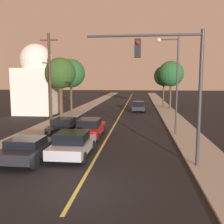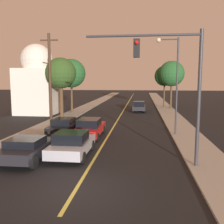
{
  "view_description": "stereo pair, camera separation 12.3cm",
  "coord_description": "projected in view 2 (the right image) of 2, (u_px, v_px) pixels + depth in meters",
  "views": [
    {
      "loc": [
        2.49,
        -9.41,
        4.45
      ],
      "look_at": [
        0.0,
        12.62,
        1.6
      ],
      "focal_mm": 40.0,
      "sensor_mm": 36.0,
      "label": 1
    },
    {
      "loc": [
        2.61,
        -9.39,
        4.45
      ],
      "look_at": [
        0.0,
        12.62,
        1.6
      ],
      "focal_mm": 40.0,
      "sensor_mm": 36.0,
      "label": 2
    }
  ],
  "objects": [
    {
      "name": "car_far_oncoming",
      "position": [
        139.0,
        106.0,
        35.25
      ],
      "size": [
        1.88,
        3.97,
        1.45
      ],
      "rotation": [
        0.0,
        0.0,
        3.14
      ],
      "color": "black",
      "rests_on": "ground"
    },
    {
      "name": "sidewalk_left",
      "position": [
        93.0,
        104.0,
        46.31
      ],
      "size": [
        2.5,
        80.0,
        0.12
      ],
      "color": "#9E998E",
      "rests_on": "ground"
    },
    {
      "name": "sidewalk_right",
      "position": [
        162.0,
        105.0,
        44.84
      ],
      "size": [
        2.5,
        80.0,
        0.12
      ],
      "color": "#9E998E",
      "rests_on": "ground"
    },
    {
      "name": "tree_left_far",
      "position": [
        71.0,
        73.0,
        33.1
      ],
      "size": [
        3.79,
        3.79,
        7.11
      ],
      "color": "#4C3823",
      "rests_on": "ground"
    },
    {
      "name": "domed_building_left",
      "position": [
        38.0,
        81.0,
        32.68
      ],
      "size": [
        4.9,
        4.9,
        9.08
      ],
      "color": "silver",
      "rests_on": "ground"
    },
    {
      "name": "tree_right_far",
      "position": [
        165.0,
        76.0,
        39.26
      ],
      "size": [
        3.15,
        3.15,
        6.53
      ],
      "color": "#4C3823",
      "rests_on": "ground"
    },
    {
      "name": "tree_left_near",
      "position": [
        61.0,
        73.0,
        29.3
      ],
      "size": [
        3.61,
        3.61,
        6.94
      ],
      "color": "#4C3823",
      "rests_on": "ground"
    },
    {
      "name": "traffic_signal_mast",
      "position": [
        173.0,
        74.0,
        12.28
      ],
      "size": [
        5.71,
        0.42,
        6.75
      ],
      "color": "#333338",
      "rests_on": "ground"
    },
    {
      "name": "ground_plane",
      "position": [
        75.0,
        190.0,
        10.12
      ],
      "size": [
        200.0,
        200.0,
        0.0
      ],
      "primitive_type": "plane",
      "color": "black"
    },
    {
      "name": "tree_right_near",
      "position": [
        172.0,
        74.0,
        37.85
      ],
      "size": [
        3.86,
        3.86,
        7.22
      ],
      "color": "#4C3823",
      "rests_on": "ground"
    },
    {
      "name": "car_outer_lane_second",
      "position": [
        64.0,
        126.0,
        20.33
      ],
      "size": [
        1.85,
        4.27,
        1.37
      ],
      "color": "black",
      "rests_on": "ground"
    },
    {
      "name": "streetlamp_right",
      "position": [
        172.0,
        74.0,
        19.59
      ],
      "size": [
        1.76,
        0.36,
        7.6
      ],
      "color": "#333338",
      "rests_on": "ground"
    },
    {
      "name": "car_near_lane_second",
      "position": [
        90.0,
        128.0,
        19.61
      ],
      "size": [
        1.94,
        4.71,
        1.45
      ],
      "color": "red",
      "rests_on": "ground"
    },
    {
      "name": "utility_pole_left",
      "position": [
        50.0,
        79.0,
        22.51
      ],
      "size": [
        1.6,
        0.24,
        8.44
      ],
      "color": "#422D1E",
      "rests_on": "ground"
    },
    {
      "name": "road_surface",
      "position": [
        127.0,
        104.0,
        45.58
      ],
      "size": [
        10.05,
        80.0,
        0.01
      ],
      "color": "black",
      "rests_on": "ground"
    },
    {
      "name": "car_near_lane_front",
      "position": [
        72.0,
        144.0,
        14.58
      ],
      "size": [
        2.11,
        4.09,
        1.47
      ],
      "color": "#A5A8B2",
      "rests_on": "ground"
    },
    {
      "name": "car_outer_lane_front",
      "position": [
        27.0,
        148.0,
        13.72
      ],
      "size": [
        2.11,
        3.97,
        1.33
      ],
      "color": "black",
      "rests_on": "ground"
    }
  ]
}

